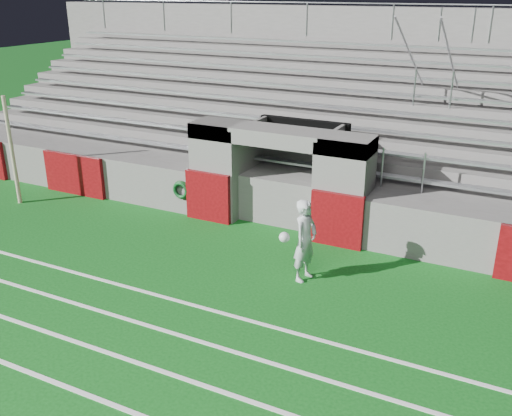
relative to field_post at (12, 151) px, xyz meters
The scene contains 5 objects.
ground 7.77m from the field_post, 12.30° to the right, with size 90.00×90.00×0.00m, color #0D4E13.
field_post is the anchor object (origin of this frame).
stadium_structure 9.78m from the field_post, 40.47° to the left, with size 26.00×8.48×5.42m.
goalkeeper_with_ball 9.23m from the field_post, ahead, with size 0.74×0.76×1.81m.
hose_coil 5.03m from the field_post, 15.27° to the left, with size 0.53×0.14×0.53m.
Camera 1 is at (5.72, -9.24, 5.92)m, focal length 40.00 mm.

